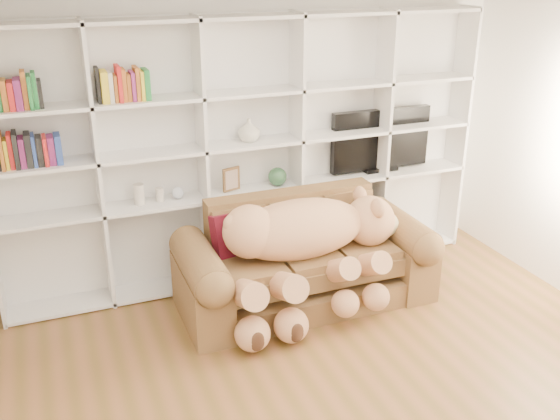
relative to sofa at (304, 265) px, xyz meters
name	(u,v)px	position (x,y,z in m)	size (l,w,h in m)	color
wall_back	(243,132)	(-0.26, 0.82, 1.01)	(5.00, 0.02, 2.70)	white
bookshelf	(222,143)	(-0.50, 0.68, 0.96)	(4.43, 0.35, 2.40)	white
sofa	(304,265)	(0.00, 0.00, 0.00)	(2.17, 0.94, 0.91)	brown
teddy_bear	(305,243)	(-0.07, -0.18, 0.30)	(1.69, 0.91, 0.98)	tan
throw_pillow	(235,235)	(-0.57, 0.15, 0.31)	(0.39, 0.13, 0.39)	#5A0F1C
gift_box	(379,279)	(0.69, -0.11, -0.23)	(0.30, 0.28, 0.24)	red
tv	(380,141)	(1.09, 0.67, 0.82)	(1.03, 0.18, 0.61)	black
picture_frame	(231,179)	(-0.45, 0.62, 0.64)	(0.17, 0.03, 0.22)	#55391D
green_vase	(277,177)	(0.00, 0.62, 0.61)	(0.17, 0.17, 0.17)	#2E5A37
figurine_tall	(139,194)	(-1.27, 0.62, 0.61)	(0.09, 0.09, 0.18)	beige
figurine_short	(160,195)	(-1.09, 0.62, 0.58)	(0.07, 0.07, 0.12)	beige
snow_globe	(178,193)	(-0.93, 0.62, 0.58)	(0.10, 0.10, 0.10)	silver
shelf_vase	(249,130)	(-0.27, 0.62, 1.07)	(0.20, 0.20, 0.20)	beige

